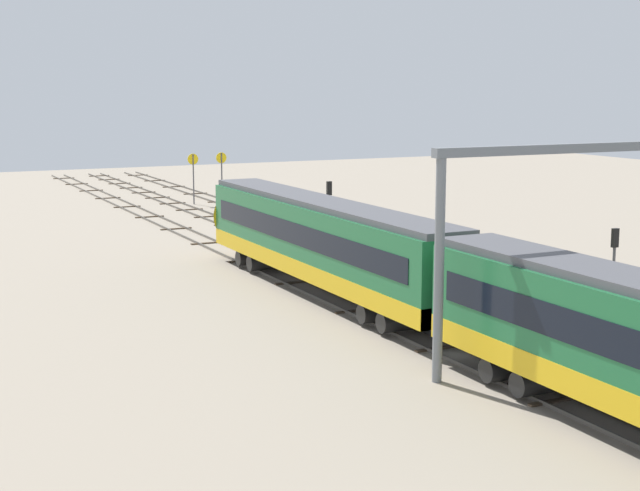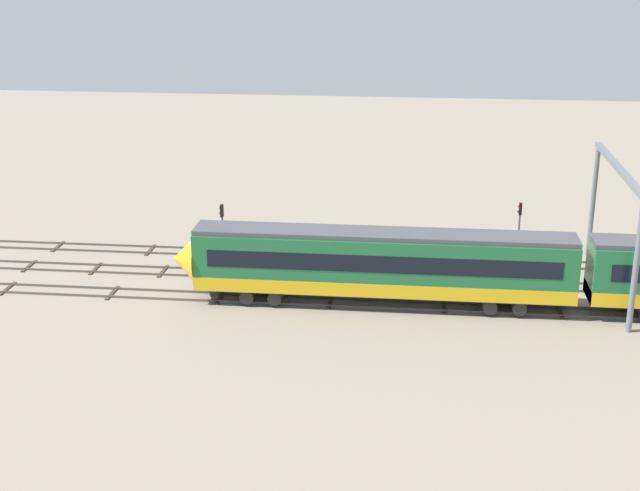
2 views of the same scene
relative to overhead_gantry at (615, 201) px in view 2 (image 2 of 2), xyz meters
name	(u,v)px [view 2 (image 2 of 2)]	position (x,y,z in m)	size (l,w,h in m)	color
ground_plane	(337,279)	(18.21, 0.06, -6.18)	(154.62, 154.62, 0.00)	gray
track_near_foreground	(342,257)	(18.21, -4.33, -6.10)	(138.62, 2.40, 0.16)	#59544C
track_second_near	(337,278)	(18.21, 0.06, -6.11)	(138.62, 2.40, 0.16)	#59544C
track_with_train	(330,302)	(18.21, 4.44, -6.10)	(138.62, 2.40, 0.16)	#59544C
overhead_gantry	(615,201)	(0.00, 0.00, 0.00)	(0.40, 14.57, 8.52)	slate
signal_light_trackside_approach	(519,221)	(5.30, -6.18, -3.47)	(0.31, 0.32, 4.09)	#4C4C51
signal_light_trackside_departure	(222,226)	(26.59, -1.75, -3.18)	(0.31, 0.32, 4.57)	#4C4C51
relay_cabinet	(302,235)	(21.52, -6.86, -5.37)	(1.21, 0.71, 1.62)	#597259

